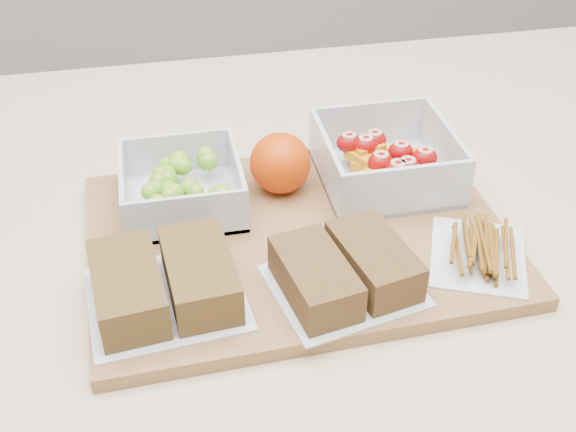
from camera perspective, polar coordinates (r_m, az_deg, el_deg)
The scene contains 7 objects.
cutting_board at distance 0.74m, azimuth 0.77°, elevation -1.76°, with size 0.42×0.30×0.02m, color olive.
grape_container at distance 0.77m, azimuth -8.33°, elevation 2.34°, with size 0.12×0.12×0.05m.
fruit_container at distance 0.81m, azimuth 7.70°, elevation 4.25°, with size 0.14×0.14×0.06m.
orange at distance 0.78m, azimuth -0.61°, elevation 4.20°, with size 0.07×0.07×0.07m, color #D03C04.
sandwich_bag_left at distance 0.66m, azimuth -9.74°, elevation -5.21°, with size 0.15×0.14×0.04m.
sandwich_bag_center at distance 0.66m, azimuth 4.50°, elevation -4.31°, with size 0.15×0.14×0.04m.
pretzel_bag at distance 0.72m, azimuth 14.91°, elevation -2.39°, with size 0.13×0.14×0.02m.
Camera 1 is at (-0.12, -0.57, 1.38)m, focal length 45.00 mm.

